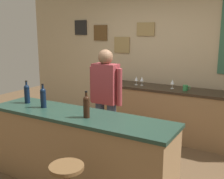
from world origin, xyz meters
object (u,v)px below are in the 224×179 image
object	(u,v)px
wine_bottle_c	(86,106)
wine_glass_c	(172,82)
coffee_mug	(185,88)
wine_bottle_b	(43,97)
wine_glass_a	(136,79)
wine_glass_b	(142,79)
wine_bottle_a	(27,93)
bartender	(106,98)

from	to	relation	value
wine_bottle_c	wine_glass_c	distance (m)	2.13
coffee_mug	wine_glass_c	bearing A→B (deg)	166.61
wine_bottle_c	wine_bottle_b	bearing A→B (deg)	175.06
wine_glass_a	wine_glass_b	world-z (taller)	same
wine_bottle_a	wine_glass_a	distance (m)	2.09
wine_bottle_a	coffee_mug	size ratio (longest dim) A/B	2.45
wine_bottle_c	wine_glass_c	bearing A→B (deg)	82.01
wine_glass_a	wine_glass_c	xyz separation A→B (m)	(0.67, 0.01, 0.00)
bartender	wine_glass_a	bearing A→B (deg)	94.90
wine_bottle_b	wine_glass_a	bearing A→B (deg)	80.73
bartender	wine_bottle_a	size ratio (longest dim) A/B	5.29
wine_glass_a	wine_glass_c	distance (m)	0.67
wine_bottle_b	wine_glass_a	size ratio (longest dim) A/B	1.97
wine_bottle_b	coffee_mug	xyz separation A→B (m)	(1.25, 1.99, -0.11)
wine_glass_b	wine_glass_c	world-z (taller)	same
wine_bottle_b	wine_bottle_c	size ratio (longest dim) A/B	1.00
wine_bottle_c	coffee_mug	world-z (taller)	wine_bottle_c
coffee_mug	wine_bottle_c	bearing A→B (deg)	-104.75
wine_bottle_b	wine_glass_c	world-z (taller)	wine_bottle_b
wine_bottle_a	wine_bottle_c	distance (m)	1.06
bartender	wine_bottle_c	bearing A→B (deg)	-72.28
wine_glass_b	wine_glass_c	size ratio (longest dim) A/B	1.00
wine_bottle_a	wine_bottle_c	world-z (taller)	same
wine_glass_c	coffee_mug	size ratio (longest dim) A/B	1.24
wine_bottle_a	coffee_mug	xyz separation A→B (m)	(1.59, 1.93, -0.11)
bartender	wine_bottle_b	bearing A→B (deg)	-119.17
wine_glass_a	coffee_mug	distance (m)	0.92
wine_bottle_a	wine_bottle_b	world-z (taller)	same
wine_bottle_b	wine_glass_c	xyz separation A→B (m)	(1.00, 2.04, -0.05)
wine_glass_a	wine_glass_b	size ratio (longest dim) A/B	1.00
bartender	wine_glass_c	xyz separation A→B (m)	(0.57, 1.26, 0.07)
bartender	wine_bottle_a	world-z (taller)	bartender
wine_bottle_b	coffee_mug	distance (m)	2.35
wine_glass_a	wine_bottle_b	bearing A→B (deg)	-99.27
wine_bottle_b	wine_glass_b	xyz separation A→B (m)	(0.44, 2.04, -0.05)
wine_bottle_c	wine_glass_b	xyz separation A→B (m)	(-0.27, 2.10, -0.05)
wine_bottle_b	wine_glass_c	bearing A→B (deg)	63.83
wine_bottle_b	wine_glass_b	size ratio (longest dim) A/B	1.97
wine_bottle_b	wine_glass_c	distance (m)	2.28
bartender	wine_bottle_c	world-z (taller)	bartender
wine_bottle_a	wine_bottle_b	size ratio (longest dim) A/B	1.00
bartender	wine_glass_a	distance (m)	1.25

